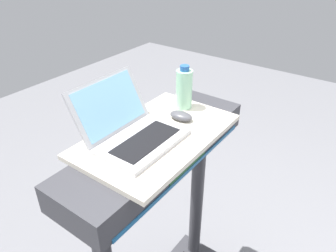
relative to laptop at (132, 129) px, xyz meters
name	(u,v)px	position (x,y,z in m)	size (l,w,h in m)	color
desk_board	(158,135)	(0.09, -0.05, -0.05)	(0.63, 0.39, 0.02)	beige
laptop	(132,129)	(0.00, 0.00, 0.00)	(0.33, 0.31, 0.21)	#B7B7BC
computer_mouse	(181,116)	(0.23, -0.06, -0.03)	(0.06, 0.10, 0.03)	#4C4C51
water_bottle	(184,89)	(0.33, -0.01, 0.04)	(0.07, 0.07, 0.19)	#9EDBB2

